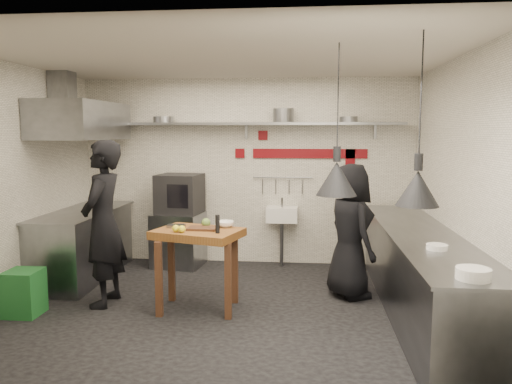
# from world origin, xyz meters

# --- Properties ---
(floor) EXTENTS (5.00, 5.00, 0.00)m
(floor) POSITION_xyz_m (0.00, 0.00, 0.00)
(floor) COLOR black
(floor) RESTS_ON ground
(ceiling) EXTENTS (5.00, 5.00, 0.00)m
(ceiling) POSITION_xyz_m (0.00, 0.00, 2.80)
(ceiling) COLOR beige
(ceiling) RESTS_ON floor
(wall_back) EXTENTS (5.00, 0.04, 2.80)m
(wall_back) POSITION_xyz_m (0.00, 2.10, 1.40)
(wall_back) COLOR silver
(wall_back) RESTS_ON floor
(wall_front) EXTENTS (5.00, 0.04, 2.80)m
(wall_front) POSITION_xyz_m (0.00, -2.10, 1.40)
(wall_front) COLOR silver
(wall_front) RESTS_ON floor
(wall_left) EXTENTS (0.04, 4.20, 2.80)m
(wall_left) POSITION_xyz_m (-2.50, 0.00, 1.40)
(wall_left) COLOR silver
(wall_left) RESTS_ON floor
(wall_right) EXTENTS (0.04, 4.20, 2.80)m
(wall_right) POSITION_xyz_m (2.50, 0.00, 1.40)
(wall_right) COLOR silver
(wall_right) RESTS_ON floor
(red_band_horiz) EXTENTS (1.70, 0.02, 0.14)m
(red_band_horiz) POSITION_xyz_m (0.95, 2.08, 1.68)
(red_band_horiz) COLOR #69070D
(red_band_horiz) RESTS_ON wall_back
(red_band_vert) EXTENTS (0.14, 0.02, 1.10)m
(red_band_vert) POSITION_xyz_m (1.55, 2.08, 1.20)
(red_band_vert) COLOR #69070D
(red_band_vert) RESTS_ON wall_back
(red_tile_a) EXTENTS (0.14, 0.02, 0.14)m
(red_tile_a) POSITION_xyz_m (0.25, 2.08, 1.95)
(red_tile_a) COLOR #69070D
(red_tile_a) RESTS_ON wall_back
(red_tile_b) EXTENTS (0.14, 0.02, 0.14)m
(red_tile_b) POSITION_xyz_m (-0.10, 2.08, 1.68)
(red_tile_b) COLOR #69070D
(red_tile_b) RESTS_ON wall_back
(back_shelf) EXTENTS (4.60, 0.34, 0.04)m
(back_shelf) POSITION_xyz_m (0.00, 1.92, 2.12)
(back_shelf) COLOR slate
(back_shelf) RESTS_ON wall_back
(shelf_bracket_left) EXTENTS (0.04, 0.06, 0.24)m
(shelf_bracket_left) POSITION_xyz_m (-1.90, 2.07, 2.02)
(shelf_bracket_left) COLOR slate
(shelf_bracket_left) RESTS_ON wall_back
(shelf_bracket_mid) EXTENTS (0.04, 0.06, 0.24)m
(shelf_bracket_mid) POSITION_xyz_m (0.00, 2.07, 2.02)
(shelf_bracket_mid) COLOR slate
(shelf_bracket_mid) RESTS_ON wall_back
(shelf_bracket_right) EXTENTS (0.04, 0.06, 0.24)m
(shelf_bracket_right) POSITION_xyz_m (1.90, 2.07, 2.02)
(shelf_bracket_right) COLOR slate
(shelf_bracket_right) RESTS_ON wall_back
(pan_far_left) EXTENTS (0.32, 0.32, 0.09)m
(pan_far_left) POSITION_xyz_m (-1.23, 1.92, 2.19)
(pan_far_left) COLOR slate
(pan_far_left) RESTS_ON back_shelf
(pan_mid_left) EXTENTS (0.25, 0.25, 0.07)m
(pan_mid_left) POSITION_xyz_m (-1.22, 1.92, 2.18)
(pan_mid_left) COLOR slate
(pan_mid_left) RESTS_ON back_shelf
(stock_pot) EXTENTS (0.39, 0.39, 0.20)m
(stock_pot) POSITION_xyz_m (0.56, 1.92, 2.24)
(stock_pot) COLOR slate
(stock_pot) RESTS_ON back_shelf
(pan_right) EXTENTS (0.29, 0.29, 0.08)m
(pan_right) POSITION_xyz_m (1.50, 1.92, 2.18)
(pan_right) COLOR slate
(pan_right) RESTS_ON back_shelf
(oven_stand) EXTENTS (0.76, 0.71, 0.80)m
(oven_stand) POSITION_xyz_m (-0.99, 1.76, 0.40)
(oven_stand) COLOR slate
(oven_stand) RESTS_ON floor
(combi_oven) EXTENTS (0.67, 0.64, 0.58)m
(combi_oven) POSITION_xyz_m (-0.96, 1.76, 1.09)
(combi_oven) COLOR black
(combi_oven) RESTS_ON oven_stand
(oven_door) EXTENTS (0.55, 0.10, 0.46)m
(oven_door) POSITION_xyz_m (-0.99, 1.52, 1.09)
(oven_door) COLOR #69070D
(oven_door) RESTS_ON combi_oven
(oven_glass) EXTENTS (0.32, 0.05, 0.34)m
(oven_glass) POSITION_xyz_m (-0.92, 1.48, 1.09)
(oven_glass) COLOR black
(oven_glass) RESTS_ON oven_door
(hand_sink) EXTENTS (0.46, 0.34, 0.22)m
(hand_sink) POSITION_xyz_m (0.55, 1.92, 0.78)
(hand_sink) COLOR white
(hand_sink) RESTS_ON wall_back
(sink_tap) EXTENTS (0.03, 0.03, 0.14)m
(sink_tap) POSITION_xyz_m (0.55, 1.92, 0.96)
(sink_tap) COLOR slate
(sink_tap) RESTS_ON hand_sink
(sink_drain) EXTENTS (0.06, 0.06, 0.66)m
(sink_drain) POSITION_xyz_m (0.55, 1.88, 0.34)
(sink_drain) COLOR slate
(sink_drain) RESTS_ON floor
(utensil_rail) EXTENTS (0.90, 0.02, 0.02)m
(utensil_rail) POSITION_xyz_m (0.55, 2.06, 1.32)
(utensil_rail) COLOR slate
(utensil_rail) RESTS_ON wall_back
(counter_right) EXTENTS (0.70, 3.80, 0.90)m
(counter_right) POSITION_xyz_m (2.15, 0.00, 0.45)
(counter_right) COLOR slate
(counter_right) RESTS_ON floor
(counter_right_top) EXTENTS (0.76, 3.90, 0.03)m
(counter_right_top) POSITION_xyz_m (2.15, 0.00, 0.92)
(counter_right_top) COLOR slate
(counter_right_top) RESTS_ON counter_right
(plate_stack) EXTENTS (0.30, 0.30, 0.09)m
(plate_stack) POSITION_xyz_m (2.12, -1.74, 0.97)
(plate_stack) COLOR white
(plate_stack) RESTS_ON counter_right_top
(small_bowl_right) EXTENTS (0.21, 0.21, 0.05)m
(small_bowl_right) POSITION_xyz_m (2.10, -0.80, 0.96)
(small_bowl_right) COLOR white
(small_bowl_right) RESTS_ON counter_right_top
(counter_left) EXTENTS (0.70, 1.90, 0.90)m
(counter_left) POSITION_xyz_m (-2.15, 1.05, 0.45)
(counter_left) COLOR slate
(counter_left) RESTS_ON floor
(counter_left_top) EXTENTS (0.76, 2.00, 0.03)m
(counter_left_top) POSITION_xyz_m (-2.15, 1.05, 0.92)
(counter_left_top) COLOR slate
(counter_left_top) RESTS_ON counter_left
(extractor_hood) EXTENTS (0.78, 1.60, 0.50)m
(extractor_hood) POSITION_xyz_m (-2.10, 1.05, 2.15)
(extractor_hood) COLOR slate
(extractor_hood) RESTS_ON ceiling
(hood_duct) EXTENTS (0.28, 0.28, 0.50)m
(hood_duct) POSITION_xyz_m (-2.35, 1.05, 2.55)
(hood_duct) COLOR slate
(hood_duct) RESTS_ON ceiling
(green_bin) EXTENTS (0.36, 0.36, 0.50)m
(green_bin) POSITION_xyz_m (-2.17, -0.40, 0.25)
(green_bin) COLOR #1A5D25
(green_bin) RESTS_ON floor
(prep_table) EXTENTS (1.06, 0.87, 0.92)m
(prep_table) POSITION_xyz_m (-0.30, -0.04, 0.46)
(prep_table) COLOR brown
(prep_table) RESTS_ON floor
(cutting_board) EXTENTS (0.33, 0.23, 0.02)m
(cutting_board) POSITION_xyz_m (-0.25, -0.02, 0.93)
(cutting_board) COLOR #4A2B1B
(cutting_board) RESTS_ON prep_table
(pepper_mill) EXTENTS (0.06, 0.06, 0.20)m
(pepper_mill) POSITION_xyz_m (-0.04, -0.21, 1.02)
(pepper_mill) COLOR black
(pepper_mill) RESTS_ON prep_table
(lemon_a) EXTENTS (0.10, 0.10, 0.08)m
(lemon_a) POSITION_xyz_m (-0.51, -0.20, 0.96)
(lemon_a) COLOR yellow
(lemon_a) RESTS_ON prep_table
(lemon_b) EXTENTS (0.10, 0.10, 0.08)m
(lemon_b) POSITION_xyz_m (-0.44, -0.21, 0.96)
(lemon_b) COLOR yellow
(lemon_b) RESTS_ON prep_table
(veg_ball) EXTENTS (0.14, 0.14, 0.10)m
(veg_ball) POSITION_xyz_m (-0.24, 0.12, 0.97)
(veg_ball) COLOR olive
(veg_ball) RESTS_ON prep_table
(steel_tray) EXTENTS (0.20, 0.14, 0.03)m
(steel_tray) POSITION_xyz_m (-0.57, 0.07, 0.94)
(steel_tray) COLOR slate
(steel_tray) RESTS_ON prep_table
(bowl) EXTENTS (0.26, 0.26, 0.07)m
(bowl) POSITION_xyz_m (-0.02, 0.15, 0.95)
(bowl) COLOR white
(bowl) RESTS_ON prep_table
(heat_lamp_near) EXTENTS (0.46, 0.46, 1.38)m
(heat_lamp_near) POSITION_xyz_m (1.18, -0.78, 2.11)
(heat_lamp_near) COLOR black
(heat_lamp_near) RESTS_ON ceiling
(heat_lamp_far) EXTENTS (0.40, 0.40, 1.40)m
(heat_lamp_far) POSITION_xyz_m (1.80, -1.29, 2.10)
(heat_lamp_far) COLOR black
(heat_lamp_far) RESTS_ON ceiling
(chef_left) EXTENTS (0.46, 0.70, 1.91)m
(chef_left) POSITION_xyz_m (-1.42, 0.03, 0.96)
(chef_left) COLOR black
(chef_left) RESTS_ON floor
(chef_right) EXTENTS (0.80, 0.94, 1.63)m
(chef_right) POSITION_xyz_m (1.44, 0.59, 0.82)
(chef_right) COLOR black
(chef_right) RESTS_ON floor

